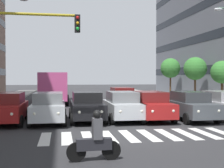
{
  "coord_description": "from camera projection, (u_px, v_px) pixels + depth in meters",
  "views": [
    {
      "loc": [
        3.38,
        12.77,
        2.59
      ],
      "look_at": [
        0.13,
        -6.18,
        2.15
      ],
      "focal_mm": 47.81,
      "sensor_mm": 36.0,
      "label": 1
    }
  ],
  "objects": [
    {
      "name": "ground_plane",
      "position": [
        138.0,
        135.0,
        13.21
      ],
      "size": [
        180.0,
        180.0,
        0.0
      ],
      "primitive_type": "plane",
      "color": "#2D2D30"
    },
    {
      "name": "crosswalk_markings",
      "position": [
        138.0,
        135.0,
        13.21
      ],
      "size": [
        8.55,
        2.8,
        0.01
      ],
      "color": "silver",
      "rests_on": "ground_plane"
    },
    {
      "name": "car_0",
      "position": [
        224.0,
        105.0,
        18.37
      ],
      "size": [
        2.02,
        4.44,
        1.72
      ],
      "color": "silver",
      "rests_on": "ground_plane"
    },
    {
      "name": "car_1",
      "position": [
        190.0,
        106.0,
        17.83
      ],
      "size": [
        2.02,
        4.44,
        1.72
      ],
      "color": "#474C51",
      "rests_on": "ground_plane"
    },
    {
      "name": "car_2",
      "position": [
        151.0,
        106.0,
        17.89
      ],
      "size": [
        2.02,
        4.44,
        1.72
      ],
      "color": "maroon",
      "rests_on": "ground_plane"
    },
    {
      "name": "car_3",
      "position": [
        123.0,
        106.0,
        17.78
      ],
      "size": [
        2.02,
        4.44,
        1.72
      ],
      "color": "#B2B7BC",
      "rests_on": "ground_plane"
    },
    {
      "name": "car_4",
      "position": [
        87.0,
        106.0,
        17.55
      ],
      "size": [
        2.02,
        4.44,
        1.72
      ],
      "color": "black",
      "rests_on": "ground_plane"
    },
    {
      "name": "car_5",
      "position": [
        48.0,
        107.0,
        16.8
      ],
      "size": [
        2.02,
        4.44,
        1.72
      ],
      "color": "#B2B7BC",
      "rests_on": "ground_plane"
    },
    {
      "name": "car_6",
      "position": [
        7.0,
        108.0,
        16.57
      ],
      "size": [
        2.02,
        4.44,
        1.72
      ],
      "color": "maroon",
      "rests_on": "ground_plane"
    },
    {
      "name": "car_row2_0",
      "position": [
        122.0,
        98.0,
        24.92
      ],
      "size": [
        2.02,
        4.44,
        1.72
      ],
      "color": "maroon",
      "rests_on": "ground_plane"
    },
    {
      "name": "bus_behind_traffic",
      "position": [
        54.0,
        84.0,
        30.39
      ],
      "size": [
        2.78,
        10.5,
        3.0
      ],
      "color": "#DB5193",
      "rests_on": "ground_plane"
    },
    {
      "name": "motorcycle_with_rider",
      "position": [
        95.0,
        140.0,
        9.2
      ],
      "size": [
        1.7,
        0.38,
        1.57
      ],
      "color": "black",
      "rests_on": "ground_plane"
    },
    {
      "name": "street_tree_1",
      "position": [
        222.0,
        72.0,
        24.18
      ],
      "size": [
        1.86,
        1.86,
        3.79
      ],
      "color": "#513823",
      "rests_on": "sidewalk_left"
    },
    {
      "name": "street_tree_2",
      "position": [
        195.0,
        69.0,
        29.25
      ],
      "size": [
        2.26,
        2.26,
        4.42
      ],
      "color": "#513823",
      "rests_on": "sidewalk_left"
    },
    {
      "name": "street_tree_3",
      "position": [
        170.0,
        68.0,
        35.69
      ],
      "size": [
        2.36,
        2.36,
        4.71
      ],
      "color": "#513823",
      "rests_on": "sidewalk_left"
    }
  ]
}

